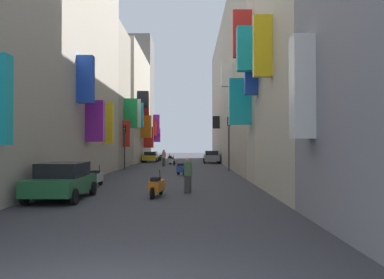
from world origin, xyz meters
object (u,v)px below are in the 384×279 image
parked_car_green (62,180)px  scooter_silver (96,178)px  scooter_green (162,157)px  parked_car_grey (211,157)px  scooter_orange (157,186)px  pedestrian_near_left (164,158)px  pedestrian_crossing (188,175)px  parked_car_yellow (151,156)px  traffic_light_near_corner (124,139)px  scooter_blue (181,169)px  scooter_black (170,159)px  scooter_white (172,161)px  traffic_light_far_corner (229,134)px

parked_car_green → scooter_silver: size_ratio=2.24×
parked_car_green → scooter_green: 37.78m
parked_car_grey → parked_car_green: bearing=-104.0°
scooter_silver → scooter_orange: 5.46m
pedestrian_near_left → pedestrian_crossing: bearing=-82.9°
parked_car_yellow → pedestrian_crossing: bearing=-80.7°
parked_car_yellow → pedestrian_crossing: size_ratio=2.57×
scooter_orange → pedestrian_near_left: size_ratio=1.14×
parked_car_grey → traffic_light_near_corner: bearing=-125.1°
traffic_light_near_corner → pedestrian_crossing: bearing=-70.5°
scooter_blue → pedestrian_crossing: size_ratio=1.06×
pedestrian_crossing → pedestrian_near_left: pedestrian_near_left is taller
parked_car_yellow → scooter_green: parked_car_yellow is taller
parked_car_green → parked_car_grey: (7.66, 30.80, 0.01)m
scooter_black → scooter_green: bearing=105.3°
scooter_blue → traffic_light_near_corner: bearing=128.4°
scooter_white → scooter_orange: bearing=-88.5°
scooter_orange → scooter_blue: size_ratio=1.14×
scooter_white → parked_car_grey: bearing=44.4°
scooter_black → traffic_light_near_corner: (-3.30, -13.92, 2.30)m
parked_car_green → scooter_orange: bearing=11.2°
scooter_silver → scooter_green: (0.93, 32.93, 0.00)m
traffic_light_near_corner → traffic_light_far_corner: bearing=-14.1°
pedestrian_crossing → pedestrian_near_left: bearing=97.1°
scooter_orange → scooter_blue: same height
scooter_black → pedestrian_near_left: pedestrian_near_left is taller
scooter_black → pedestrian_crossing: 30.76m
parked_car_green → pedestrian_crossing: (5.10, 2.00, 0.04)m
scooter_silver → pedestrian_near_left: (2.21, 19.05, 0.40)m
parked_car_grey → traffic_light_near_corner: traffic_light_near_corner is taller
scooter_silver → traffic_light_far_corner: bearing=54.6°
parked_car_yellow → scooter_blue: parked_car_yellow is taller
parked_car_grey → scooter_green: size_ratio=2.42×
pedestrian_near_left → parked_car_yellow: bearing=103.9°
parked_car_grey → scooter_black: parked_car_grey is taller
scooter_silver → pedestrian_near_left: 19.18m
scooter_orange → scooter_white: bearing=91.5°
scooter_blue → pedestrian_near_left: (-2.15, 11.88, 0.40)m
parked_car_green → scooter_white: (3.09, 26.33, -0.31)m
scooter_silver → traffic_light_near_corner: traffic_light_near_corner is taller
parked_car_green → scooter_blue: parked_car_green is taller
parked_car_grey → pedestrian_near_left: (-5.30, -6.91, 0.08)m
parked_car_green → scooter_blue: (4.51, 12.01, -0.31)m
scooter_black → scooter_blue: same height
parked_car_yellow → pedestrian_near_left: size_ratio=2.43×
scooter_green → pedestrian_near_left: 13.94m
scooter_green → traffic_light_near_corner: 19.26m
scooter_orange → pedestrian_near_left: bearing=93.5°
scooter_blue → scooter_green: 25.98m
parked_car_grey → traffic_light_far_corner: traffic_light_far_corner is taller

